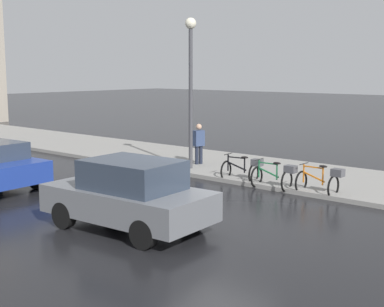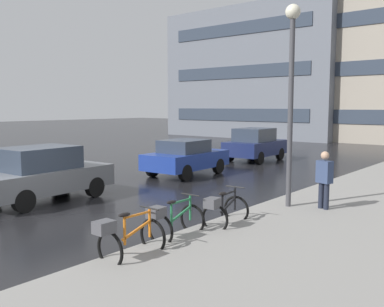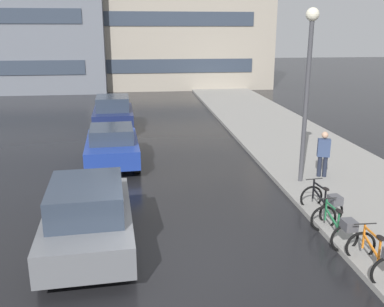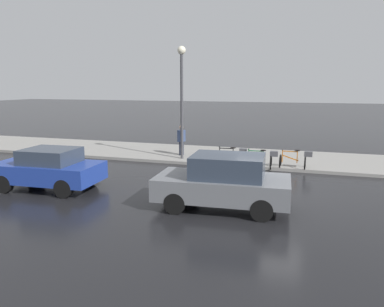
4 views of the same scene
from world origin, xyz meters
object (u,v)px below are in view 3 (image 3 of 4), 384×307
(car_blue, at_px, (112,145))
(car_navy, at_px, (113,113))
(bicycle_third, at_px, (324,202))
(car_grey, at_px, (88,217))
(bicycle_second, at_px, (337,226))
(streetlamp, at_px, (308,72))
(bicycle_nearest, at_px, (378,256))
(pedestrian, at_px, (323,153))

(car_blue, height_order, car_navy, car_navy)
(car_blue, bearing_deg, bicycle_third, -43.42)
(car_grey, bearing_deg, bicycle_second, -4.49)
(car_navy, bearing_deg, streetlamp, -54.03)
(streetlamp, bearing_deg, car_blue, 154.63)
(bicycle_nearest, xyz_separation_m, bicycle_second, (-0.18, 1.45, -0.01))
(car_grey, xyz_separation_m, car_blue, (0.18, 6.52, -0.07))
(car_grey, distance_m, car_blue, 6.52)
(car_grey, distance_m, car_navy, 12.51)
(bicycle_second, xyz_separation_m, car_grey, (-5.74, 0.45, 0.36))
(car_blue, relative_size, pedestrian, 2.31)
(car_navy, distance_m, streetlamp, 11.38)
(car_grey, height_order, streetlamp, streetlamp)
(car_navy, bearing_deg, car_blue, -87.38)
(bicycle_second, bearing_deg, bicycle_nearest, -83.07)
(streetlamp, bearing_deg, pedestrian, 20.94)
(car_navy, bearing_deg, pedestrian, -49.49)
(bicycle_nearest, bearing_deg, pedestrian, 77.05)
(bicycle_nearest, relative_size, bicycle_third, 0.98)
(pedestrian, distance_m, streetlamp, 2.85)
(bicycle_nearest, xyz_separation_m, bicycle_third, (0.13, 2.87, -0.02))
(car_grey, xyz_separation_m, streetlamp, (6.39, 3.57, 2.81))
(car_grey, bearing_deg, car_blue, 88.42)
(bicycle_second, relative_size, car_navy, 0.37)
(bicycle_third, xyz_separation_m, pedestrian, (1.21, 2.94, 0.48))
(bicycle_nearest, distance_m, car_grey, 6.23)
(car_navy, xyz_separation_m, pedestrian, (7.35, -8.60, 0.09))
(pedestrian, xyz_separation_m, streetlamp, (-0.86, -0.33, 2.69))
(bicycle_second, xyz_separation_m, car_blue, (-5.56, 6.97, 0.29))
(bicycle_nearest, distance_m, car_blue, 10.20)
(bicycle_nearest, xyz_separation_m, pedestrian, (1.34, 5.81, 0.46))
(bicycle_second, distance_m, car_grey, 5.77)
(bicycle_second, xyz_separation_m, streetlamp, (0.65, 4.02, 3.17))
(bicycle_nearest, relative_size, car_grey, 0.33)
(bicycle_third, xyz_separation_m, streetlamp, (0.34, 2.61, 3.17))
(bicycle_second, xyz_separation_m, bicycle_third, (0.30, 1.42, -0.00))
(car_grey, height_order, car_blue, car_grey)
(bicycle_third, bearing_deg, car_grey, -170.92)
(bicycle_second, distance_m, car_navy, 14.22)
(bicycle_second, relative_size, pedestrian, 0.83)
(car_grey, bearing_deg, streetlamp, 29.21)
(bicycle_nearest, relative_size, car_navy, 0.36)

